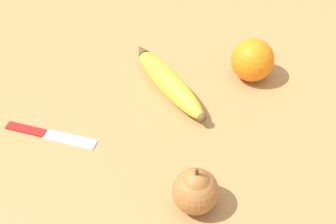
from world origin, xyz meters
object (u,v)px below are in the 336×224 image
paring_knife (47,134)px  orange (252,60)px  pear (196,190)px  banana (169,82)px

paring_knife → orange: bearing=129.2°
orange → pear: (-0.16, -0.28, -0.00)m
orange → paring_knife: size_ratio=0.52×
pear → banana: bearing=90.8°
orange → pear: bearing=-119.9°
orange → pear: 0.32m
banana → pear: size_ratio=2.56×
banana → orange: 0.16m
banana → pear: bearing=156.9°
banana → orange: orange is taller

